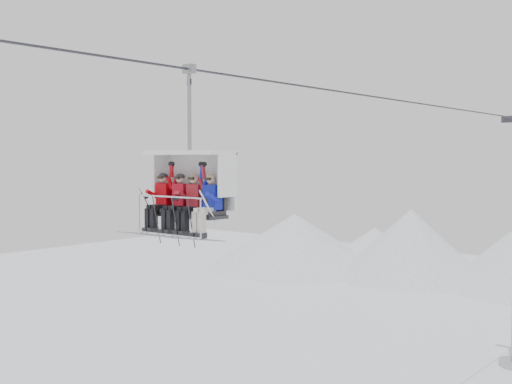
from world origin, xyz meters
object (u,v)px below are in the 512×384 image
Objects in this scene: chairlift_carrier at (193,182)px; skier_far_right at (209,203)px; skier_center_right at (192,202)px; skier_far_left at (161,200)px; skier_center_left at (178,201)px.

chairlift_carrier is 2.36× the size of skier_far_right.
chairlift_carrier reaches higher than skier_center_right.
chairlift_carrier is 0.61m from skier_center_right.
skier_far_left is (-0.81, -0.30, -0.46)m from chairlift_carrier.
skier_center_right is at bearing 0.00° from skier_far_left.
skier_center_left is at bearing 180.00° from skier_far_right.
skier_far_right is (0.79, -0.30, -0.46)m from chairlift_carrier.
skier_center_left is at bearing -126.39° from chairlift_carrier.
skier_center_left is at bearing 0.00° from skier_far_left.
skier_far_right is at bearing 0.00° from skier_center_left.
skier_far_left is at bearing 180.00° from skier_far_right.
skier_center_left and skier_center_right have the same top height.
skier_center_left is 1.02m from skier_far_right.
skier_far_right is at bearing 0.00° from skier_far_left.
skier_far_right is at bearing -20.97° from chairlift_carrier.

